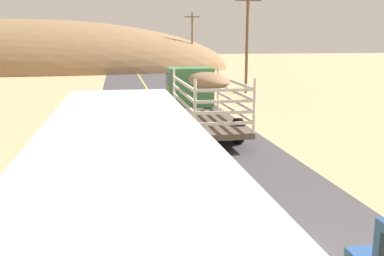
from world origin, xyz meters
TOP-DOWN VIEW (x-y plane):
  - livestock_truck at (1.42, 15.08)m, footprint 2.53×9.70m
  - bus at (-2.65, -0.92)m, footprint 2.54×10.00m
  - power_pole_mid at (8.09, 28.01)m, footprint 2.20×0.24m
  - power_pole_far at (8.09, 54.86)m, footprint 2.20×0.24m
  - distant_hill at (-15.46, 57.50)m, footprint 58.65×19.50m

SIDE VIEW (x-z plane):
  - distant_hill at x=-15.46m, z-range -7.21..7.21m
  - bus at x=-2.65m, z-range 0.14..3.35m
  - livestock_truck at x=1.42m, z-range 0.28..3.30m
  - power_pole_far at x=8.09m, z-range 0.29..8.44m
  - power_pole_mid at x=8.09m, z-range 0.29..8.53m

